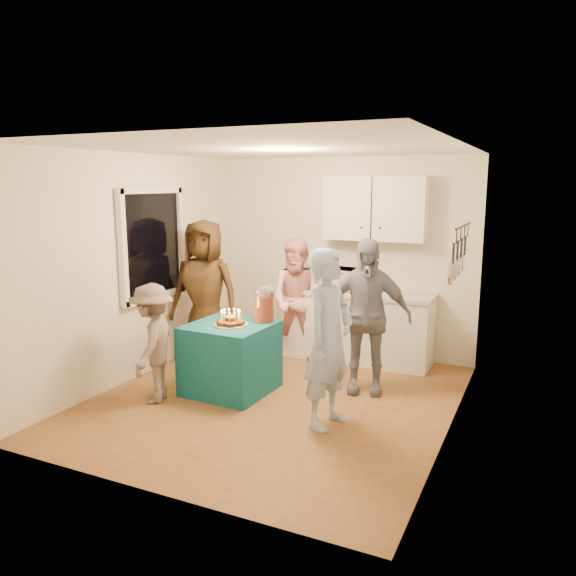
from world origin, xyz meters
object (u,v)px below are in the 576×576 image
at_px(party_table, 230,358).
at_px(woman_back_center, 298,300).
at_px(counter, 346,326).
at_px(microwave, 346,279).
at_px(woman_back_right, 365,316).
at_px(man_birthday, 329,339).
at_px(child_near_left, 153,343).
at_px(woman_back_left, 205,293).
at_px(punch_jar, 264,307).

distance_m(party_table, woman_back_center, 1.41).
relative_size(counter, microwave, 4.41).
relative_size(microwave, party_table, 0.59).
bearing_deg(woman_back_right, man_birthday, -106.65).
distance_m(microwave, child_near_left, 2.64).
bearing_deg(microwave, woman_back_right, -49.91).
distance_m(party_table, woman_back_left, 1.18).
height_order(punch_jar, woman_back_center, woman_back_center).
distance_m(party_table, man_birthday, 1.41).
bearing_deg(woman_back_left, punch_jar, -31.78).
bearing_deg(counter, party_table, -114.34).
height_order(counter, woman_back_left, woman_back_left).
bearing_deg(child_near_left, microwave, 129.01).
bearing_deg(man_birthday, punch_jar, 68.91).
bearing_deg(woman_back_left, man_birthday, -36.41).
bearing_deg(counter, microwave, 180.00).
xyz_separation_m(microwave, punch_jar, (-0.46, -1.40, -0.12)).
relative_size(counter, woman_back_center, 1.39).
relative_size(counter, child_near_left, 1.75).
relative_size(microwave, man_birthday, 0.30).
relative_size(party_table, child_near_left, 0.68).
relative_size(woman_back_right, child_near_left, 1.35).
height_order(man_birthday, child_near_left, man_birthday).
distance_m(microwave, woman_back_left, 1.81).
xyz_separation_m(party_table, woman_back_left, (-0.78, 0.70, 0.53)).
distance_m(party_table, punch_jar, 0.67).
bearing_deg(woman_back_right, punch_jar, -174.94).
xyz_separation_m(counter, punch_jar, (-0.47, -1.40, 0.50)).
bearing_deg(microwave, woman_back_center, -136.37).
bearing_deg(woman_back_right, child_near_left, -161.83).
height_order(woman_back_center, child_near_left, woman_back_center).
relative_size(punch_jar, man_birthday, 0.20).
distance_m(man_birthday, woman_back_center, 1.99).
bearing_deg(child_near_left, woman_back_center, 136.75).
height_order(counter, woman_back_right, woman_back_right).
distance_m(punch_jar, woman_back_center, 1.08).
height_order(punch_jar, man_birthday, man_birthday).
relative_size(woman_back_left, child_near_left, 1.46).
distance_m(punch_jar, woman_back_right, 1.10).
distance_m(microwave, woman_back_right, 1.20).
distance_m(counter, child_near_left, 2.62).
distance_m(woman_back_right, child_near_left, 2.27).
relative_size(counter, party_table, 2.59).
relative_size(microwave, woman_back_center, 0.32).
bearing_deg(counter, woman_back_left, -147.99).
distance_m(party_table, woman_back_right, 1.54).
height_order(party_table, child_near_left, child_near_left).
distance_m(counter, punch_jar, 1.56).
bearing_deg(man_birthday, microwave, 25.67).
xyz_separation_m(man_birthday, woman_back_right, (0.04, 0.99, 0.00)).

